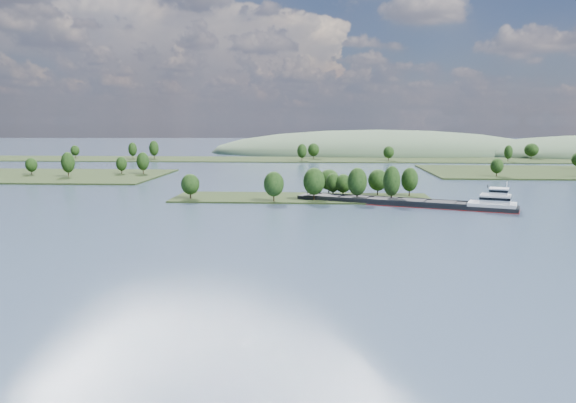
{
  "coord_description": "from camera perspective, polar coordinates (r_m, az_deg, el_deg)",
  "views": [
    {
      "loc": [
        8.28,
        -37.64,
        30.18
      ],
      "look_at": [
        -2.24,
        130.0,
        6.0
      ],
      "focal_mm": 35.0,
      "sensor_mm": 36.0,
      "label": 1
    }
  ],
  "objects": [
    {
      "name": "ground",
      "position": [
        160.72,
        0.57,
        -2.63
      ],
      "size": [
        1800.0,
        1800.0,
        0.0
      ],
      "primitive_type": "plane",
      "color": "#314156",
      "rests_on": "ground"
    },
    {
      "name": "cargo_barge",
      "position": [
        205.85,
        13.08,
        -0.07
      ],
      "size": [
        77.14,
        36.24,
        10.67
      ],
      "color": "black",
      "rests_on": "ground"
    },
    {
      "name": "back_shoreline",
      "position": [
        438.41,
        3.8,
        4.33
      ],
      "size": [
        900.0,
        60.0,
        15.47
      ],
      "color": "black",
      "rests_on": "ground"
    },
    {
      "name": "tree_island",
      "position": [
        218.08,
        3.22,
        1.29
      ],
      "size": [
        100.0,
        31.02,
        14.55
      ],
      "color": "black",
      "rests_on": "ground"
    },
    {
      "name": "hill_west",
      "position": [
        540.96,
        9.1,
        4.89
      ],
      "size": [
        320.0,
        160.0,
        44.0
      ],
      "primitive_type": "ellipsoid",
      "color": "#41583C",
      "rests_on": "ground"
    }
  ]
}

